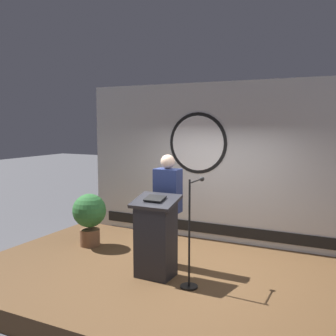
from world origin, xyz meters
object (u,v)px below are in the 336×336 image
at_px(speaker_person, 168,209).
at_px(microphone_stand, 191,248).
at_px(potted_plant, 89,214).
at_px(podium, 156,237).

height_order(speaker_person, microphone_stand, speaker_person).
relative_size(microphone_stand, potted_plant, 1.56).
height_order(microphone_stand, potted_plant, microphone_stand).
distance_m(podium, speaker_person, 0.57).
distance_m(podium, microphone_stand, 0.60).
relative_size(speaker_person, potted_plant, 1.83).
height_order(podium, potted_plant, podium).
bearing_deg(potted_plant, podium, -22.60).
bearing_deg(podium, potted_plant, 157.40).
relative_size(speaker_person, microphone_stand, 1.17).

